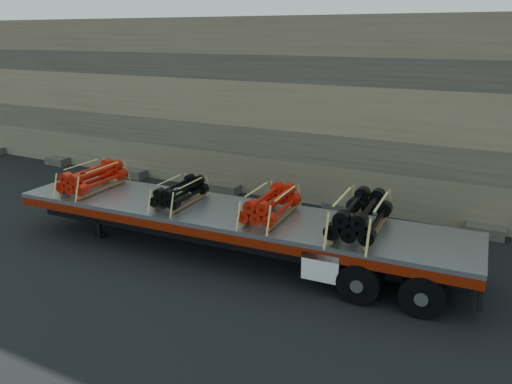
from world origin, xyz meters
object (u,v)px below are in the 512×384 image
at_px(bundle_midfront, 180,193).
at_px(bundle_midrear, 271,205).
at_px(bundle_rear, 360,216).
at_px(bundle_front, 93,178).
at_px(trailer, 230,233).

bearing_deg(bundle_midfront, bundle_midrear, 0.00).
bearing_deg(bundle_rear, bundle_midrear, -180.00).
xyz_separation_m(bundle_front, bundle_rear, (8.95, 0.54, 0.05)).
relative_size(bundle_midfront, bundle_midrear, 0.89).
distance_m(trailer, bundle_midfront, 1.98).
relative_size(trailer, bundle_midrear, 6.54).
height_order(bundle_front, bundle_rear, bundle_rear).
bearing_deg(bundle_midfront, bundle_front, 180.00).
relative_size(trailer, bundle_rear, 5.63).
distance_m(bundle_midfront, bundle_midrear, 3.01).
bearing_deg(trailer, bundle_rear, 0.00).
bearing_deg(bundle_front, bundle_midrear, 0.00).
bearing_deg(bundle_midrear, bundle_rear, 0.00).
height_order(trailer, bundle_front, bundle_front).
height_order(bundle_midrear, bundle_rear, bundle_rear).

